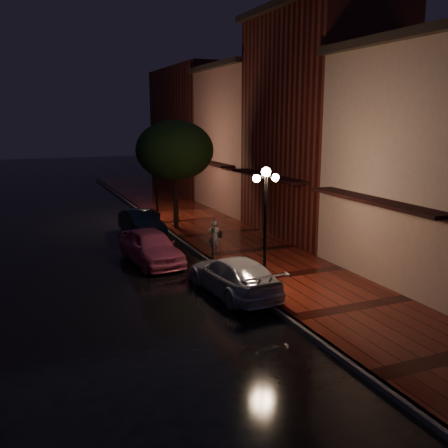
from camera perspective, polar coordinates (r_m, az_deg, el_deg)
name	(u,v)px	position (r m, az deg, el deg)	size (l,w,h in m)	color
ground	(204,259)	(21.92, -2.25, -4.00)	(120.00, 120.00, 0.00)	black
sidewalk	(251,252)	(22.75, 3.07, -3.21)	(4.50, 60.00, 0.15)	#47130C
curb	(204,257)	(21.89, -2.25, -3.82)	(0.25, 60.00, 0.15)	#595451
storefront_near	(441,168)	(19.94, 23.52, 5.84)	(5.00, 8.00, 8.50)	gray
storefront_mid	(319,129)	(26.04, 10.86, 10.63)	(5.00, 8.00, 11.00)	#511914
storefront_far	(250,142)	(33.05, 3.03, 9.37)	(5.00, 8.00, 9.00)	#8C5951
storefront_extra	(198,130)	(42.25, -2.96, 10.66)	(5.00, 12.00, 10.00)	#511914
streetlamp_near	(265,222)	(16.98, 4.73, 0.23)	(0.96, 0.36, 4.31)	black
streetlamp_far	(156,177)	(29.94, -7.75, 5.34)	(0.96, 0.36, 4.31)	black
street_tree	(175,152)	(26.98, -5.62, 8.17)	(4.16, 4.16, 5.80)	black
pink_car	(151,246)	(21.30, -8.34, -2.54)	(1.75, 4.34, 1.48)	#C9527A
navy_car	(142,223)	(26.24, -9.39, 0.07)	(1.44, 4.12, 1.36)	black
silver_car	(233,276)	(17.52, 1.09, -5.91)	(1.86, 4.58, 1.33)	#B4B4BC
woman_with_umbrella	(214,223)	(22.08, -1.12, 0.15)	(0.85, 0.87, 2.05)	silver
parking_meter	(213,240)	(21.14, -1.29, -1.83)	(0.13, 0.10, 1.38)	black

